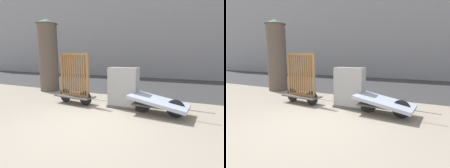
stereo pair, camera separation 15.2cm
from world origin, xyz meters
TOP-DOWN VIEW (x-y plane):
  - ground_plane at (0.00, 0.00)m, footprint 60.00×60.00m
  - road_strip at (0.00, 7.47)m, footprint 56.00×7.69m
  - bike_cart_with_bedframe at (-1.49, 1.65)m, footprint 2.21×0.72m
  - bike_cart_with_mattress at (1.50, 1.65)m, footprint 2.32×1.10m
  - utility_cabinet at (0.29, 1.92)m, footprint 1.03×0.49m
  - advertising_column at (-4.30, 3.27)m, footprint 1.03×1.03m

SIDE VIEW (x-z plane):
  - ground_plane at x=0.00m, z-range 0.00..0.00m
  - road_strip at x=0.00m, z-range 0.00..0.01m
  - bike_cart_with_mattress at x=1.50m, z-range 0.08..0.66m
  - utility_cabinet at x=0.29m, z-range -0.04..1.31m
  - bike_cart_with_bedframe at x=-1.49m, z-range -0.25..1.57m
  - advertising_column at x=-4.30m, z-range 0.03..3.60m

